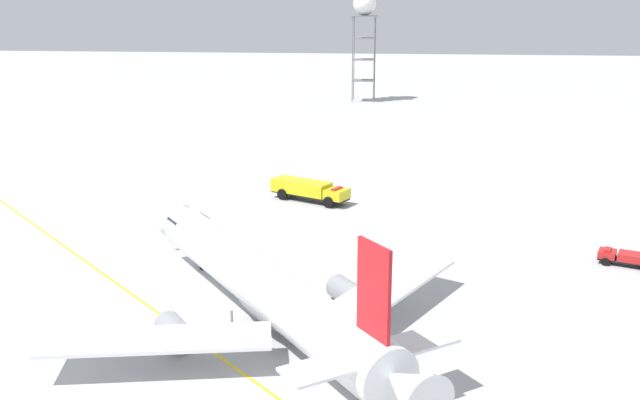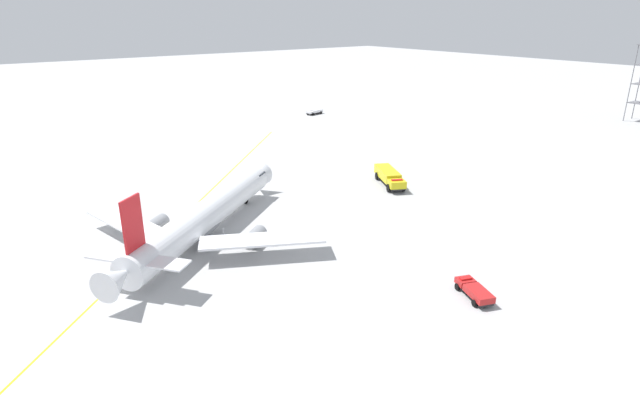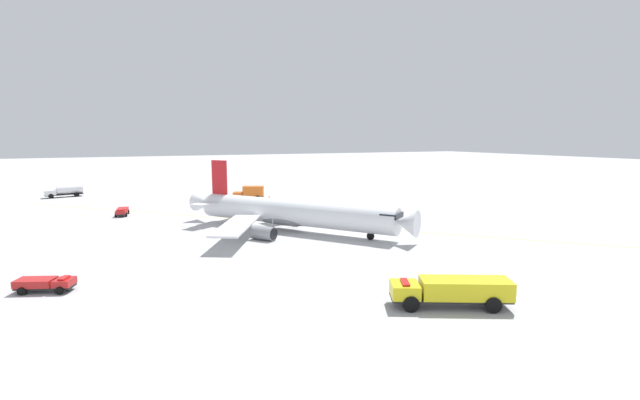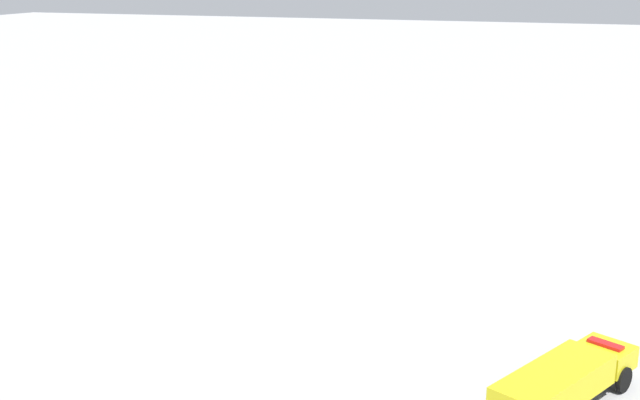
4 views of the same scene
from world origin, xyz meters
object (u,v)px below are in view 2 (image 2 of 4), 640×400
(ops_pickup_truck, at_px, (474,291))
(fire_tender_truck, at_px, (389,176))
(pushback_tug_truck, at_px, (315,111))
(airliner_main, at_px, (204,218))

(ops_pickup_truck, height_order, fire_tender_truck, fire_tender_truck)
(ops_pickup_truck, distance_m, pushback_tug_truck, 105.69)
(ops_pickup_truck, xyz_separation_m, pushback_tug_truck, (-94.05, 48.23, 0.00))
(airliner_main, bearing_deg, ops_pickup_truck, -99.51)
(ops_pickup_truck, bearing_deg, fire_tender_truck, -8.96)
(airliner_main, xyz_separation_m, fire_tender_truck, (-1.29, 35.75, -1.26))
(ops_pickup_truck, bearing_deg, airliner_main, 48.88)
(airliner_main, height_order, fire_tender_truck, airliner_main)
(fire_tender_truck, bearing_deg, airliner_main, -61.39)
(fire_tender_truck, relative_size, pushback_tug_truck, 1.84)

